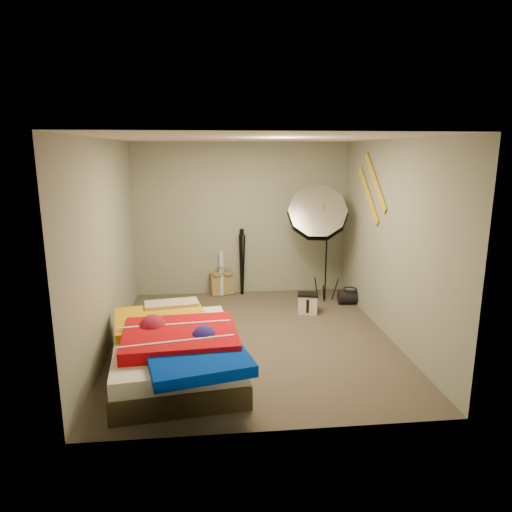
{
  "coord_description": "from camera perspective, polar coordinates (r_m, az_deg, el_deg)",
  "views": [
    {
      "loc": [
        -0.53,
        -5.45,
        2.35
      ],
      "look_at": [
        0.1,
        0.6,
        0.95
      ],
      "focal_mm": 32.0,
      "sensor_mm": 36.0,
      "label": 1
    }
  ],
  "objects": [
    {
      "name": "wall_left",
      "position": [
        5.7,
        -18.19,
        1.16
      ],
      "size": [
        0.0,
        4.0,
        4.0
      ],
      "primitive_type": "plane",
      "rotation": [
        1.57,
        0.0,
        1.57
      ],
      "color": "gray",
      "rests_on": "floor"
    },
    {
      "name": "wall_back",
      "position": [
        7.55,
        -1.86,
        4.58
      ],
      "size": [
        3.5,
        0.0,
        3.5
      ],
      "primitive_type": "plane",
      "rotation": [
        1.57,
        0.0,
        0.0
      ],
      "color": "gray",
      "rests_on": "floor"
    },
    {
      "name": "ceiling",
      "position": [
        5.48,
        -0.4,
        14.52
      ],
      "size": [
        4.0,
        4.0,
        0.0
      ],
      "primitive_type": "plane",
      "rotation": [
        3.14,
        0.0,
        0.0
      ],
      "color": "silver",
      "rests_on": "wall_back"
    },
    {
      "name": "wall_front",
      "position": [
        3.66,
        2.65,
        -4.55
      ],
      "size": [
        3.5,
        0.0,
        3.5
      ],
      "primitive_type": "plane",
      "rotation": [
        -1.57,
        0.0,
        0.0
      ],
      "color": "gray",
      "rests_on": "floor"
    },
    {
      "name": "tote_bag",
      "position": [
        7.67,
        -4.28,
        -3.43
      ],
      "size": [
        0.41,
        0.26,
        0.4
      ],
      "primitive_type": "cube",
      "rotation": [
        -0.14,
        0.0,
        0.26
      ],
      "color": "#9E8552",
      "rests_on": "floor"
    },
    {
      "name": "photo_umbrella",
      "position": [
        7.09,
        7.69,
        5.17
      ],
      "size": [
        1.22,
        0.96,
        1.96
      ],
      "color": "black",
      "rests_on": "floor"
    },
    {
      "name": "bed",
      "position": [
        5.08,
        -9.93,
        -11.39
      ],
      "size": [
        1.57,
        2.12,
        0.54
      ],
      "color": "#42351E",
      "rests_on": "floor"
    },
    {
      "name": "wall_stripe_upper",
      "position": [
        6.47,
        14.69,
        9.0
      ],
      "size": [
        0.02,
        0.91,
        0.78
      ],
      "primitive_type": "cube",
      "rotation": [
        0.7,
        0.0,
        0.0
      ],
      "color": "gold",
      "rests_on": "wall_right"
    },
    {
      "name": "duffel_bag",
      "position": [
        7.36,
        11.64,
        -5.04
      ],
      "size": [
        0.37,
        0.24,
        0.22
      ],
      "primitive_type": "cylinder",
      "rotation": [
        0.0,
        1.57,
        -0.06
      ],
      "color": "black",
      "rests_on": "floor"
    },
    {
      "name": "floor",
      "position": [
        5.96,
        -0.37,
        -10.26
      ],
      "size": [
        4.0,
        4.0,
        0.0
      ],
      "primitive_type": "plane",
      "color": "#534A3E",
      "rests_on": "ground"
    },
    {
      "name": "wall_stripe_lower",
      "position": [
        6.72,
        13.85,
        7.46
      ],
      "size": [
        0.02,
        0.91,
        0.78
      ],
      "primitive_type": "cube",
      "rotation": [
        0.7,
        0.0,
        0.0
      ],
      "color": "gold",
      "rests_on": "wall_right"
    },
    {
      "name": "camera_case",
      "position": [
        6.84,
        6.49,
        -5.98
      ],
      "size": [
        0.32,
        0.26,
        0.28
      ],
      "primitive_type": "cube",
      "rotation": [
        0.0,
        0.0,
        -0.24
      ],
      "color": "silver",
      "rests_on": "floor"
    },
    {
      "name": "camera_tripod",
      "position": [
        7.55,
        -1.78,
        -0.15
      ],
      "size": [
        0.07,
        0.07,
        1.11
      ],
      "color": "black",
      "rests_on": "floor"
    },
    {
      "name": "wrapping_roll",
      "position": [
        7.62,
        -4.36,
        -2.21
      ],
      "size": [
        0.1,
        0.21,
        0.72
      ],
      "primitive_type": "cylinder",
      "rotation": [
        -0.17,
        0.0,
        -0.09
      ],
      "color": "#66A0CF",
      "rests_on": "floor"
    },
    {
      "name": "wall_right",
      "position": [
        6.01,
        16.46,
        1.87
      ],
      "size": [
        0.0,
        4.0,
        4.0
      ],
      "primitive_type": "plane",
      "rotation": [
        1.57,
        0.0,
        -1.57
      ],
      "color": "gray",
      "rests_on": "floor"
    }
  ]
}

